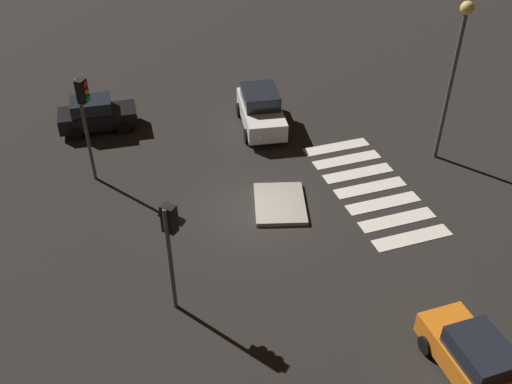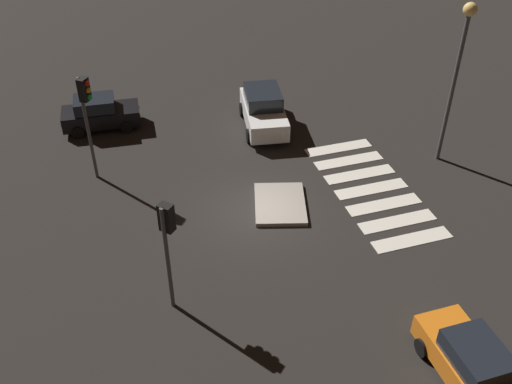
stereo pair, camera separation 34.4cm
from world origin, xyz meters
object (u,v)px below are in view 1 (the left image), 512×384
object	(u,v)px
traffic_light_west	(170,232)
traffic_light_north	(84,106)
traffic_island	(280,204)
car_orange	(474,358)
car_white	(261,110)
street_lamp	(457,55)
car_black	(96,115)

from	to	relation	value
traffic_light_west	traffic_light_north	bearing A→B (deg)	58.38
traffic_island	traffic_light_north	bearing A→B (deg)	58.06
traffic_light_west	car_orange	bearing A→B (deg)	-79.89
car_orange	traffic_light_west	size ratio (longest dim) A/B	0.90
car_white	traffic_light_north	distance (m)	8.92
car_white	street_lamp	bearing A→B (deg)	61.59
car_orange	traffic_light_west	xyz separation A→B (m)	(5.58, 7.59, 2.35)
car_black	traffic_light_north	size ratio (longest dim) A/B	0.82
car_black	traffic_light_north	bearing A→B (deg)	-91.89
traffic_island	traffic_light_north	distance (m)	8.84
car_white	car_black	size ratio (longest dim) A/B	1.17
car_orange	traffic_light_west	world-z (taller)	traffic_light_west
street_lamp	car_white	bearing A→B (deg)	52.35
car_white	street_lamp	distance (m)	9.44
traffic_light_north	street_lamp	xyz separation A→B (m)	(-3.12, -15.01, 1.37)
traffic_island	street_lamp	xyz separation A→B (m)	(1.18, -8.12, 4.88)
car_white	street_lamp	size ratio (longest dim) A/B	0.63
car_white	traffic_light_west	size ratio (longest dim) A/B	1.09
traffic_light_north	traffic_island	bearing A→B (deg)	5.03
car_orange	car_black	size ratio (longest dim) A/B	0.96
car_white	street_lamp	xyz separation A→B (m)	(-5.21, -6.75, 4.04)
car_white	traffic_light_north	world-z (taller)	traffic_light_north
street_lamp	traffic_island	bearing A→B (deg)	98.25
car_white	traffic_light_west	xyz separation A→B (m)	(-10.35, 6.51, 2.22)
car_orange	street_lamp	xyz separation A→B (m)	(10.72, -5.67, 4.18)
traffic_island	car_white	size ratio (longest dim) A/B	0.71
car_orange	street_lamp	distance (m)	12.83
car_orange	traffic_light_west	bearing A→B (deg)	53.68
car_orange	traffic_light_north	distance (m)	16.92
car_white	traffic_light_north	bearing A→B (deg)	-66.52
car_orange	traffic_light_north	xyz separation A→B (m)	(13.84, 9.33, 2.80)
traffic_island	car_white	distance (m)	6.59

